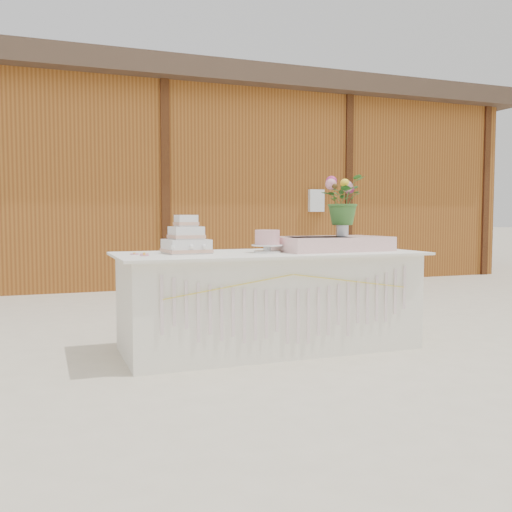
% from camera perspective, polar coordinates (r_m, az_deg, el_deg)
% --- Properties ---
extents(ground, '(80.00, 80.00, 0.00)m').
position_cam_1_polar(ground, '(4.61, 1.33, -9.20)').
color(ground, beige).
rests_on(ground, ground).
extents(barn, '(12.60, 4.60, 3.30)m').
position_cam_1_polar(barn, '(10.32, -11.39, 7.38)').
color(barn, brown).
rests_on(barn, ground).
extents(cake_table, '(2.40, 1.00, 0.77)m').
position_cam_1_polar(cake_table, '(4.54, 1.36, -4.45)').
color(cake_table, white).
rests_on(cake_table, ground).
extents(wedding_cake, '(0.35, 0.35, 0.29)m').
position_cam_1_polar(wedding_cake, '(4.39, -7.00, 1.57)').
color(wedding_cake, silver).
rests_on(wedding_cake, cake_table).
extents(pink_cake_stand, '(0.25, 0.25, 0.18)m').
position_cam_1_polar(pink_cake_stand, '(4.45, 1.14, 1.62)').
color(pink_cake_stand, white).
rests_on(pink_cake_stand, cake_table).
extents(satin_runner, '(0.96, 0.60, 0.12)m').
position_cam_1_polar(satin_runner, '(4.72, 7.49, 1.23)').
color(satin_runner, beige).
rests_on(satin_runner, cake_table).
extents(flower_vase, '(0.11, 0.11, 0.14)m').
position_cam_1_polar(flower_vase, '(4.80, 8.61, 2.82)').
color(flower_vase, silver).
rests_on(flower_vase, satin_runner).
extents(bouquet, '(0.49, 0.48, 0.41)m').
position_cam_1_polar(bouquet, '(4.80, 8.64, 6.13)').
color(bouquet, '#376B2A').
rests_on(bouquet, flower_vase).
extents(loose_flowers, '(0.19, 0.34, 0.02)m').
position_cam_1_polar(loose_flowers, '(4.25, -11.41, 0.21)').
color(loose_flowers, pink).
rests_on(loose_flowers, cake_table).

